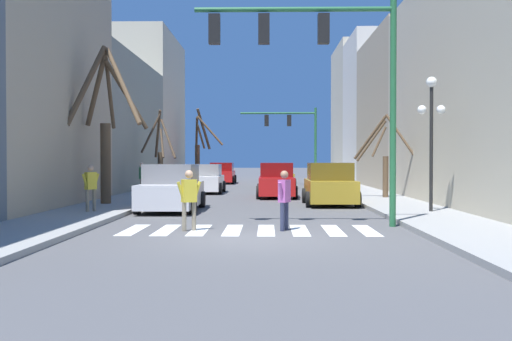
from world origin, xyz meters
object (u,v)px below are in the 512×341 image
Objects in this scene: traffic_signal_far at (294,130)px; car_parked_left_mid at (222,174)px; car_at_intersection at (205,180)px; street_tree_left_far at (383,158)px; street_tree_right_far at (200,148)px; street_tree_left_mid at (106,124)px; car_driving_toward_lane at (279,176)px; traffic_signal_near at (321,57)px; car_parked_left_far at (172,189)px; car_driving_away_lane at (330,185)px; pedestrian_crossing_street at (91,184)px; pedestrian_on_left_sidewalk at (284,195)px; street_lamp_right_corner at (431,117)px; street_tree_left_near at (160,154)px; car_parked_left_near at (276,181)px; pedestrian_on_right_sidewalk at (189,195)px; pedestrian_waiting_at_curb at (142,175)px.

traffic_signal_far is 1.27× the size of car_parked_left_mid.
car_at_intersection is 1.10× the size of street_tree_left_far.
street_tree_left_mid is (-0.75, -26.48, 0.40)m from street_tree_right_far.
car_driving_toward_lane is at bearing 109.65° from street_tree_left_far.
traffic_signal_near is 8.26m from car_parked_left_far.
street_tree_left_far is (8.91, 5.76, 1.18)m from car_parked_left_far.
car_driving_toward_lane is 1.14× the size of car_at_intersection.
car_driving_away_lane reaches higher than car_parked_left_far.
pedestrian_crossing_street is at bearing 119.74° from car_driving_away_lane.
car_parked_left_far reaches higher than pedestrian_crossing_street.
car_driving_away_lane is at bearing -65.25° from car_parked_left_far.
pedestrian_on_left_sidewalk is 0.42× the size of street_tree_left_far.
street_lamp_right_corner is 1.17× the size of street_tree_left_far.
street_tree_left_near is (-2.51, -13.20, 1.42)m from car_parked_left_mid.
traffic_signal_near reaches higher than traffic_signal_far.
pedestrian_on_left_sidewalk is 12.90m from street_tree_left_far.
car_parked_left_near is at bearing -95.83° from traffic_signal_far.
car_at_intersection is (-5.49, -10.77, -3.36)m from traffic_signal_far.
pedestrian_on_left_sidewalk is at bearing -92.96° from traffic_signal_far.
car_parked_left_mid is 2.81× the size of pedestrian_on_left_sidewalk.
car_parked_left_far is at bearing -85.67° from street_tree_right_far.
street_tree_left_near is (-0.42, -16.27, -0.71)m from street_tree_right_far.
street_tree_left_near reaches higher than pedestrian_crossing_street.
street_tree_left_mid is (-4.34, 7.75, 2.34)m from pedestrian_on_right_sidewalk.
street_tree_left_mid is (-0.45, 3.56, 2.23)m from pedestrian_crossing_street.
street_lamp_right_corner is at bearing -152.03° from car_parked_left_near.
pedestrian_crossing_street is (-8.59, -4.90, 0.26)m from car_driving_away_lane.
car_parked_left_near is at bearing 156.96° from street_tree_left_far.
car_driving_toward_lane is at bearing -1.76° from car_parked_left_near.
pedestrian_waiting_at_curb is 0.26× the size of street_tree_right_far.
traffic_signal_near is 8.93m from pedestrian_crossing_street.
traffic_signal_far is at bearing -158.57° from pedestrian_crossing_street.
street_tree_left_mid reaches higher than pedestrian_crossing_street.
car_parked_left_mid is 2.79× the size of pedestrian_on_right_sidewalk.
car_driving_toward_lane is at bearing 54.50° from pedestrian_on_right_sidewalk.
car_driving_away_lane is 4.17m from street_tree_left_far.
pedestrian_on_right_sidewalk is (-4.02, -28.62, -3.16)m from traffic_signal_far.
pedestrian_on_left_sidewalk is (2.55, 0.13, -0.01)m from pedestrian_on_right_sidewalk.
car_driving_away_lane is at bearing 82.28° from traffic_signal_near.
pedestrian_crossing_street is (-7.91, -24.42, -3.05)m from traffic_signal_far.
street_tree_left_mid is (-8.36, -20.87, -0.82)m from traffic_signal_far.
car_parked_left_far is 1.22× the size of street_tree_left_far.
street_tree_left_near is (-7.63, 16.84, -2.62)m from traffic_signal_near.
car_driving_toward_lane is 3.03× the size of pedestrian_on_left_sidewalk.
car_driving_away_lane is 9.23m from pedestrian_on_left_sidewalk.
car_driving_away_lane is at bearing -133.27° from street_tree_left_far.
traffic_signal_near is 30.74m from car_parked_left_mid.
street_tree_left_near reaches higher than pedestrian_on_right_sidewalk.
car_parked_left_far reaches higher than car_driving_toward_lane.
car_driving_away_lane is 15.83m from car_driving_toward_lane.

